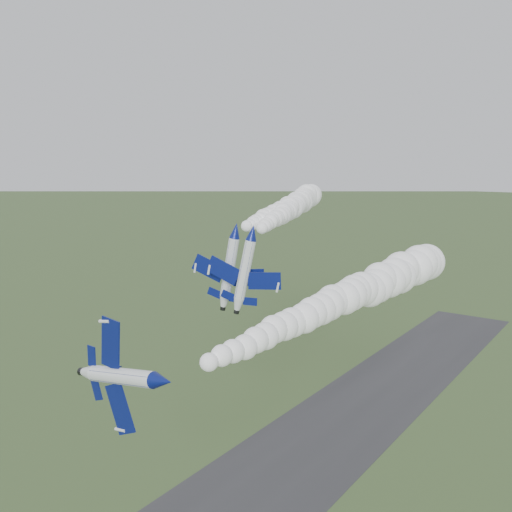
# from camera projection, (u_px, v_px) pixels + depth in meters

# --- Properties ---
(runway) EXTENTS (24.00, 260.00, 0.04)m
(runway) POSITION_uv_depth(u_px,v_px,m) (261.00, 488.00, 94.81)
(runway) COLOR #303033
(runway) RESTS_ON ground
(jet_lead) EXTENTS (4.00, 13.49, 11.00)m
(jet_lead) POSITION_uv_depth(u_px,v_px,m) (162.00, 382.00, 49.44)
(jet_lead) COLOR white
(smoke_trail_jet_lead) EXTENTS (8.67, 55.80, 5.83)m
(smoke_trail_jet_lead) POSITION_uv_depth(u_px,v_px,m) (345.00, 298.00, 72.71)
(smoke_trail_jet_lead) COLOR white
(jet_pair_left) EXTENTS (11.44, 13.41, 3.77)m
(jet_pair_left) POSITION_uv_depth(u_px,v_px,m) (235.00, 230.00, 84.95)
(jet_pair_left) COLOR white
(smoke_trail_jet_pair_left) EXTENTS (22.55, 51.60, 4.89)m
(smoke_trail_jet_pair_left) POSITION_uv_depth(u_px,v_px,m) (281.00, 210.00, 113.56)
(smoke_trail_jet_pair_left) COLOR white
(jet_pair_right) EXTENTS (11.22, 13.16, 3.88)m
(jet_pair_right) POSITION_uv_depth(u_px,v_px,m) (252.00, 232.00, 82.09)
(jet_pair_right) COLOR white
(smoke_trail_jet_pair_right) EXTENTS (27.05, 56.99, 5.30)m
(smoke_trail_jet_pair_right) POSITION_uv_depth(u_px,v_px,m) (291.00, 208.00, 113.67)
(smoke_trail_jet_pair_right) COLOR white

